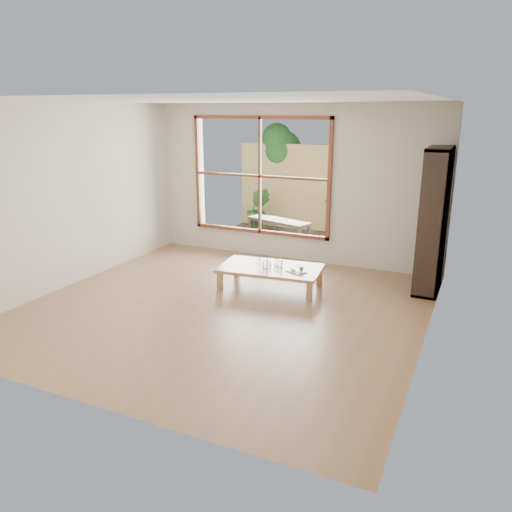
{
  "coord_description": "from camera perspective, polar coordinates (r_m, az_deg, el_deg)",
  "views": [
    {
      "loc": [
        2.93,
        -5.37,
        2.5
      ],
      "look_at": [
        0.15,
        0.63,
        0.55
      ],
      "focal_mm": 35.0,
      "sensor_mm": 36.0,
      "label": 1
    }
  ],
  "objects": [
    {
      "name": "ground",
      "position": [
        6.61,
        -3.5,
        -5.82
      ],
      "size": [
        5.0,
        5.0,
        0.0
      ],
      "primitive_type": "plane",
      "color": "#996F4C",
      "rests_on": "ground"
    },
    {
      "name": "low_table",
      "position": [
        7.2,
        1.68,
        -1.54
      ],
      "size": [
        1.53,
        0.97,
        0.32
      ],
      "rotation": [
        0.0,
        0.0,
        0.11
      ],
      "color": "#B27A56",
      "rests_on": "ground"
    },
    {
      "name": "floor_cushion",
      "position": [
        8.13,
        0.67,
        -1.2
      ],
      "size": [
        0.64,
        0.64,
        0.07
      ],
      "primitive_type": "cube",
      "rotation": [
        0.0,
        0.0,
        -0.36
      ],
      "color": "white",
      "rests_on": "ground"
    },
    {
      "name": "bookshelf",
      "position": [
        7.38,
        19.62,
        3.81
      ],
      "size": [
        0.32,
        0.91,
        2.01
      ],
      "primitive_type": "cube",
      "color": "#33241C",
      "rests_on": "ground"
    },
    {
      "name": "glass_tall",
      "position": [
        7.08,
        1.08,
        -0.92
      ],
      "size": [
        0.08,
        0.08,
        0.14
      ],
      "primitive_type": "cylinder",
      "color": "silver",
      "rests_on": "low_table"
    },
    {
      "name": "glass_mid",
      "position": [
        7.17,
        2.75,
        -0.85
      ],
      "size": [
        0.08,
        0.08,
        0.11
      ],
      "primitive_type": "cylinder",
      "color": "silver",
      "rests_on": "low_table"
    },
    {
      "name": "glass_short",
      "position": [
        7.21,
        2.39,
        -0.84
      ],
      "size": [
        0.07,
        0.07,
        0.09
      ],
      "primitive_type": "cylinder",
      "color": "silver",
      "rests_on": "low_table"
    },
    {
      "name": "glass_small",
      "position": [
        7.17,
        1.48,
        -0.94
      ],
      "size": [
        0.07,
        0.07,
        0.08
      ],
      "primitive_type": "cylinder",
      "color": "silver",
      "rests_on": "low_table"
    },
    {
      "name": "food_tray",
      "position": [
        6.98,
        4.73,
        -1.68
      ],
      "size": [
        0.3,
        0.26,
        0.08
      ],
      "rotation": [
        0.0,
        0.0,
        -0.43
      ],
      "color": "white",
      "rests_on": "low_table"
    },
    {
      "name": "deck",
      "position": [
        9.92,
        3.18,
        1.83
      ],
      "size": [
        2.8,
        2.0,
        0.05
      ],
      "primitive_type": "cube",
      "color": "#3C332B",
      "rests_on": "ground"
    },
    {
      "name": "garden_bench",
      "position": [
        9.73,
        2.64,
        3.83
      ],
      "size": [
        1.36,
        0.76,
        0.41
      ],
      "rotation": [
        0.0,
        0.0,
        -0.31
      ],
      "color": "#33241C",
      "rests_on": "deck"
    },
    {
      "name": "bamboo_fence",
      "position": [
        10.66,
        5.27,
        7.75
      ],
      "size": [
        2.8,
        0.06,
        1.8
      ],
      "primitive_type": "cube",
      "color": "tan",
      "rests_on": "ground"
    },
    {
      "name": "shrub_right",
      "position": [
        10.26,
        10.2,
        4.96
      ],
      "size": [
        1.03,
        0.95,
        0.95
      ],
      "primitive_type": "imported",
      "rotation": [
        0.0,
        0.0,
        0.29
      ],
      "color": "#2C6A27",
      "rests_on": "deck"
    },
    {
      "name": "shrub_left",
      "position": [
        10.56,
        0.26,
        5.39
      ],
      "size": [
        0.56,
        0.49,
        0.9
      ],
      "primitive_type": "imported",
      "rotation": [
        0.0,
        0.0,
        0.2
      ],
      "color": "#2C6A27",
      "rests_on": "deck"
    },
    {
      "name": "garden_tree",
      "position": [
        11.1,
        2.55,
        11.92
      ],
      "size": [
        1.04,
        0.85,
        2.22
      ],
      "color": "#4C3D2D",
      "rests_on": "ground"
    }
  ]
}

